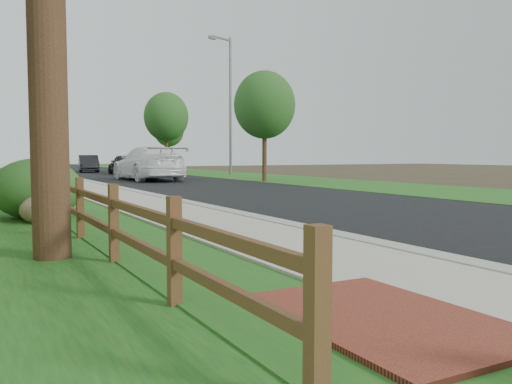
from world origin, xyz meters
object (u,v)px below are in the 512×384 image
dark_car_mid (125,164)px  streetlight (229,98)px  ranch_fence (68,200)px  white_suv (148,164)px

dark_car_mid → streetlight: (6.05, -5.09, 4.68)m
ranch_fence → white_suv: 20.41m
streetlight → ranch_fence: bearing=-121.9°
white_suv → dark_car_mid: bearing=-97.8°
ranch_fence → dark_car_mid: bearing=73.2°
dark_car_mid → streetlight: streetlight is taller
streetlight → white_suv: bearing=-147.7°
dark_car_mid → streetlight: bearing=141.9°
streetlight → dark_car_mid: bearing=139.9°
white_suv → streetlight: size_ratio=0.68×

